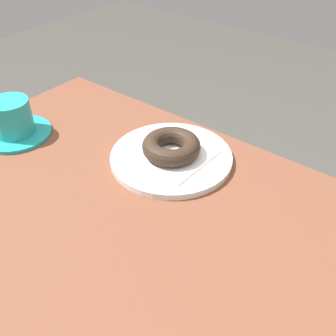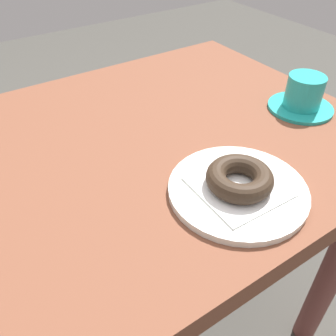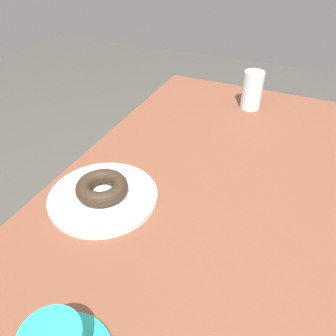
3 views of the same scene
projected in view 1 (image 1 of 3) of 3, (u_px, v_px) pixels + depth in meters
table at (157, 315)px, 0.63m from camera, size 1.16×0.74×0.74m
plate_chocolate_ring at (171, 157)px, 0.77m from camera, size 0.24×0.24×0.01m
napkin_chocolate_ring at (171, 154)px, 0.77m from camera, size 0.14×0.14×0.00m
donut_chocolate_ring at (171, 146)px, 0.76m from camera, size 0.11×0.11×0.03m
coffee_cup at (13, 121)px, 0.83m from camera, size 0.15×0.15×0.08m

